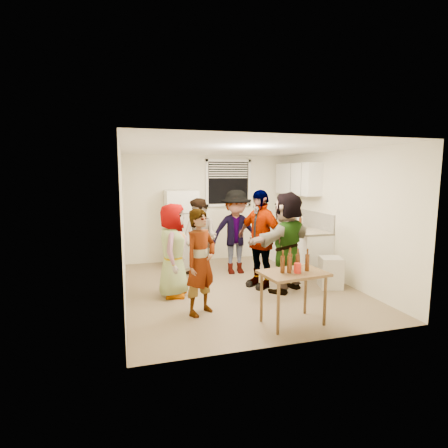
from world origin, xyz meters
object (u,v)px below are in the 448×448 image
object	(u,v)px
beer_bottle_counter	(300,229)
guest_black	(259,286)
guest_stripe	(201,313)
serving_table	(292,323)
beer_bottle_table	(290,270)
red_cup	(297,273)
kettle	(286,224)
trash_bin	(330,274)
guest_back_right	(236,273)
refrigerator	(182,228)
guest_orange	(286,290)
guest_grey	(174,295)
guest_back_left	(201,277)
wine_bottle	(283,222)
blue_cup	(303,233)

from	to	relation	value
beer_bottle_counter	guest_black	distance (m)	1.71
guest_stripe	guest_black	size ratio (longest dim) A/B	0.88
serving_table	guest_stripe	distance (m)	1.34
beer_bottle_table	red_cup	world-z (taller)	beer_bottle_table
guest_stripe	kettle	bearing A→B (deg)	9.48
beer_bottle_table	trash_bin	bearing A→B (deg)	38.92
trash_bin	kettle	bearing A→B (deg)	88.70
beer_bottle_table	guest_black	xyz separation A→B (m)	(0.15, 1.53, -0.74)
kettle	trash_bin	bearing A→B (deg)	-108.08
beer_bottle_counter	guest_stripe	bearing A→B (deg)	-145.61
beer_bottle_table	guest_back_right	size ratio (longest dim) A/B	0.13
refrigerator	guest_orange	xyz separation A→B (m)	(1.50, -2.28, -0.85)
beer_bottle_counter	guest_stripe	size ratio (longest dim) A/B	0.15
refrigerator	guest_black	size ratio (longest dim) A/B	0.95
guest_orange	refrigerator	bearing A→B (deg)	-87.18
trash_bin	guest_grey	size ratio (longest dim) A/B	0.35
beer_bottle_table	guest_orange	world-z (taller)	beer_bottle_table
serving_table	guest_grey	bearing A→B (deg)	132.34
kettle	red_cup	bearing A→B (deg)	-130.09
kettle	guest_back_left	distance (m)	2.47
kettle	guest_grey	distance (m)	3.41
trash_bin	guest_orange	bearing A→B (deg)	175.41
kettle	trash_bin	size ratio (longest dim) A/B	0.42
guest_back_left	guest_back_right	xyz separation A→B (m)	(0.78, 0.11, 0.00)
guest_grey	guest_back_left	distance (m)	1.14
serving_table	guest_black	bearing A→B (deg)	84.68
beer_bottle_table	guest_black	size ratio (longest dim) A/B	0.13
trash_bin	wine_bottle	bearing A→B (deg)	86.48
wine_bottle	red_cup	world-z (taller)	wine_bottle
trash_bin	serving_table	world-z (taller)	trash_bin
beer_bottle_counter	red_cup	xyz separation A→B (m)	(-1.35, -2.48, -0.16)
beer_bottle_counter	guest_back_right	bearing A→B (deg)	172.01
wine_bottle	guest_grey	xyz separation A→B (m)	(-2.96, -2.01, -0.90)
beer_bottle_counter	blue_cup	bearing A→B (deg)	-111.43
kettle	guest_back_left	bearing A→B (deg)	-179.32
beer_bottle_table	guest_black	world-z (taller)	beer_bottle_table
refrigerator	guest_orange	bearing A→B (deg)	-56.65
guest_grey	guest_back_right	distance (m)	1.78
refrigerator	guest_back_left	distance (m)	1.39
kettle	blue_cup	bearing A→B (deg)	-116.89
guest_orange	guest_grey	bearing A→B (deg)	-38.41
guest_black	guest_back_right	bearing A→B (deg)	162.34
guest_back_left	guest_stripe	bearing A→B (deg)	-56.54
blue_cup	guest_orange	world-z (taller)	blue_cup
serving_table	guest_back_left	size ratio (longest dim) A/B	0.55
wine_bottle	trash_bin	world-z (taller)	wine_bottle
refrigerator	kettle	world-z (taller)	refrigerator
refrigerator	serving_table	world-z (taller)	refrigerator
blue_cup	guest_stripe	bearing A→B (deg)	-150.83
serving_table	trash_bin	bearing A→B (deg)	41.66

